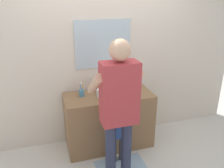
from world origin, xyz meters
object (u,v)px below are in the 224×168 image
Objects in this scene: child_toddler at (118,129)px; adult_parent at (119,102)px; soap_bottle at (129,87)px; toothbrush_cup at (82,93)px.

child_toddler is 0.62m from adult_parent.
soap_bottle is 0.20× the size of child_toddler.
soap_bottle is at bearing -1.72° from toothbrush_cup.
child_toddler is 0.48× the size of adult_parent.
toothbrush_cup reaches higher than child_toddler.
toothbrush_cup is 0.68m from soap_bottle.
toothbrush_cup is 0.83m from adult_parent.
child_toddler is at bearing 72.32° from adult_parent.
child_toddler is (0.37, -0.46, -0.37)m from toothbrush_cup.
adult_parent reaches higher than child_toddler.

